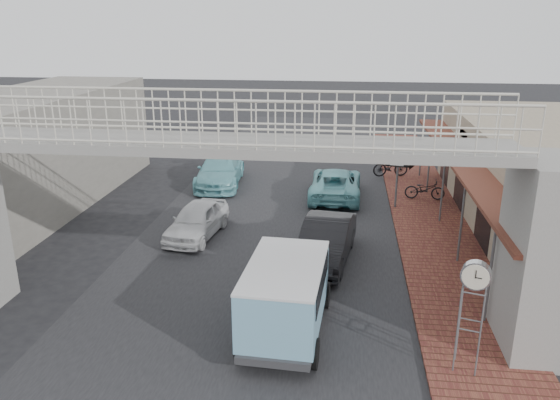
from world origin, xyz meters
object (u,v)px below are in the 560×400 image
(street_clock, at_px, (475,280))
(angkot_curb, at_px, (336,183))
(dark_sedan, at_px, (326,241))
(white_hatchback, at_px, (197,220))
(angkot_van, at_px, (287,288))
(motorcycle_far, at_px, (391,166))
(motorcycle_near, at_px, (425,189))
(arrow_sign, at_px, (414,160))
(angkot_far, at_px, (220,170))

(street_clock, bearing_deg, angkot_curb, 120.75)
(dark_sedan, bearing_deg, white_hatchback, 168.98)
(angkot_van, bearing_deg, motorcycle_far, 79.36)
(motorcycle_near, height_order, street_clock, street_clock)
(white_hatchback, xyz_separation_m, angkot_curb, (5.23, 5.63, 0.03))
(street_clock, height_order, arrow_sign, street_clock)
(motorcycle_near, distance_m, arrow_sign, 2.40)
(street_clock, bearing_deg, white_hatchback, 154.84)
(white_hatchback, relative_size, street_clock, 1.40)
(angkot_van, bearing_deg, white_hatchback, 126.02)
(dark_sedan, xyz_separation_m, motorcycle_near, (4.29, 7.21, -0.17))
(angkot_van, xyz_separation_m, street_clock, (4.45, -1.14, 1.06))
(motorcycle_far, xyz_separation_m, street_clock, (0.62, -16.91, 1.74))
(angkot_van, xyz_separation_m, motorcycle_far, (3.82, 15.77, -0.68))
(motorcycle_near, bearing_deg, arrow_sign, 155.94)
(motorcycle_far, height_order, street_clock, street_clock)
(angkot_far, height_order, motorcycle_far, angkot_far)
(angkot_curb, xyz_separation_m, motorcycle_near, (4.13, -0.11, -0.12))
(angkot_far, bearing_deg, motorcycle_near, -13.58)
(motorcycle_far, bearing_deg, motorcycle_near, -174.12)
(motorcycle_near, distance_m, motorcycle_far, 3.98)
(white_hatchback, height_order, dark_sedan, dark_sedan)
(angkot_curb, relative_size, arrow_sign, 1.81)
(angkot_curb, xyz_separation_m, motorcycle_far, (2.82, 3.64, -0.02))
(white_hatchback, xyz_separation_m, arrow_sign, (8.60, 4.06, 1.67))
(motorcycle_far, distance_m, arrow_sign, 5.49)
(white_hatchback, height_order, angkot_curb, angkot_curb)
(dark_sedan, distance_m, angkot_van, 4.92)
(angkot_far, bearing_deg, angkot_van, -74.94)
(street_clock, distance_m, arrow_sign, 11.71)
(angkot_far, bearing_deg, arrow_sign, -22.72)
(arrow_sign, bearing_deg, angkot_curb, 164.35)
(motorcycle_near, xyz_separation_m, street_clock, (-0.69, -13.16, 1.84))
(dark_sedan, xyz_separation_m, motorcycle_far, (2.98, 10.97, -0.08))
(white_hatchback, relative_size, motorcycle_near, 2.15)
(dark_sedan, xyz_separation_m, angkot_far, (-5.76, 8.75, 0.00))
(angkot_curb, height_order, angkot_far, angkot_far)
(angkot_van, relative_size, motorcycle_near, 2.45)
(angkot_far, height_order, motorcycle_near, angkot_far)
(motorcycle_far, bearing_deg, street_clock, 168.72)
(angkot_curb, distance_m, motorcycle_far, 4.61)
(angkot_van, bearing_deg, street_clock, -11.38)
(dark_sedan, distance_m, motorcycle_near, 8.39)
(angkot_curb, bearing_deg, motorcycle_far, -126.69)
(white_hatchback, relative_size, dark_sedan, 0.86)
(angkot_curb, bearing_deg, arrow_sign, 156.13)
(angkot_van, bearing_deg, motorcycle_near, 69.85)
(white_hatchback, relative_size, arrow_sign, 1.41)
(motorcycle_far, bearing_deg, angkot_van, 152.99)
(motorcycle_far, distance_m, street_clock, 17.01)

